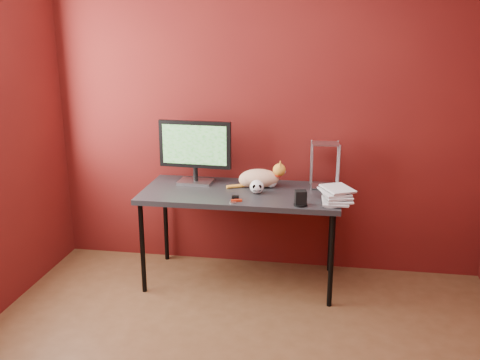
% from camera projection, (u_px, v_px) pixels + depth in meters
% --- Properties ---
extents(room, '(3.52, 3.52, 2.61)m').
position_uv_depth(room, '(227.00, 138.00, 2.56)').
color(room, '#52331C').
rests_on(room, ground).
extents(desk, '(1.50, 0.70, 0.75)m').
position_uv_depth(desk, '(241.00, 197.00, 4.09)').
color(desk, black).
rests_on(desk, ground).
extents(monitor, '(0.58, 0.20, 0.50)m').
position_uv_depth(monitor, '(195.00, 149.00, 4.21)').
color(monitor, '#A8A8AD').
rests_on(monitor, desk).
extents(cat, '(0.45, 0.18, 0.21)m').
position_uv_depth(cat, '(260.00, 178.00, 4.16)').
color(cat, '#C26529').
rests_on(cat, desk).
extents(skull_mug, '(0.11, 0.11, 0.10)m').
position_uv_depth(skull_mug, '(257.00, 187.00, 4.00)').
color(skull_mug, white).
rests_on(skull_mug, desk).
extents(speaker, '(0.10, 0.10, 0.11)m').
position_uv_depth(speaker, '(301.00, 199.00, 3.73)').
color(speaker, black).
rests_on(speaker, desk).
extents(book_stack, '(0.27, 0.30, 1.22)m').
position_uv_depth(book_stack, '(328.00, 118.00, 3.65)').
color(book_stack, beige).
rests_on(book_stack, desk).
extents(wire_rack, '(0.22, 0.18, 0.36)m').
position_uv_depth(wire_rack, '(325.00, 165.00, 4.13)').
color(wire_rack, '#A8A8AD').
rests_on(wire_rack, desk).
extents(pocket_knife, '(0.08, 0.04, 0.02)m').
position_uv_depth(pocket_knife, '(236.00, 200.00, 3.83)').
color(pocket_knife, '#A4230C').
rests_on(pocket_knife, desk).
extents(black_gadget, '(0.05, 0.03, 0.02)m').
position_uv_depth(black_gadget, '(235.00, 197.00, 3.89)').
color(black_gadget, black).
rests_on(black_gadget, desk).
extents(washer, '(0.05, 0.05, 0.00)m').
position_uv_depth(washer, '(233.00, 202.00, 3.80)').
color(washer, '#A8A8AD').
rests_on(washer, desk).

